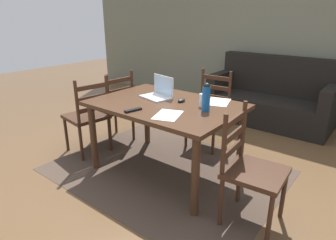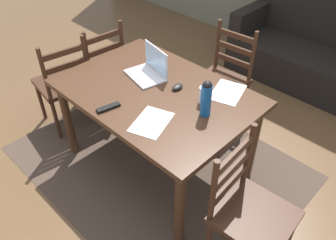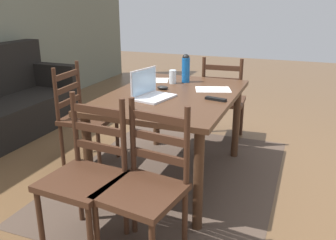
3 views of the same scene
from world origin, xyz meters
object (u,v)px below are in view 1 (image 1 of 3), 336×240
at_px(couch, 271,99).
at_px(drinking_glass, 203,100).
at_px(chair_left_far, 114,108).
at_px(chair_left_near, 88,116).
at_px(tv_remote, 133,110).
at_px(laptop, 159,92).
at_px(computer_mouse, 181,100).
at_px(chair_right_near, 251,170).
at_px(chair_far_head, 209,110).
at_px(dining_table, 166,112).
at_px(water_bottle, 206,96).

bearing_deg(couch, drinking_glass, -89.01).
xyz_separation_m(chair_left_far, chair_left_near, (-0.00, -0.41, 0.00)).
bearing_deg(chair_left_near, tv_remote, -10.47).
distance_m(laptop, drinking_glass, 0.54).
height_order(couch, computer_mouse, couch).
height_order(chair_right_near, drinking_glass, chair_right_near).
bearing_deg(chair_far_head, dining_table, -89.83).
bearing_deg(chair_left_near, drinking_glass, 13.92).
xyz_separation_m(water_bottle, computer_mouse, (-0.34, 0.09, -0.12)).
bearing_deg(computer_mouse, chair_left_far, 176.00).
bearing_deg(chair_right_near, tv_remote, -170.74).
bearing_deg(dining_table, chair_left_far, 168.95).
bearing_deg(chair_far_head, computer_mouse, -82.02).
height_order(laptop, water_bottle, water_bottle).
height_order(dining_table, chair_right_near, chair_right_near).
relative_size(laptop, water_bottle, 1.37).
height_order(couch, laptop, couch).
height_order(chair_left_near, drinking_glass, chair_left_near).
xyz_separation_m(chair_left_far, computer_mouse, (1.12, -0.07, 0.32)).
xyz_separation_m(chair_left_far, drinking_glass, (1.37, -0.07, 0.37)).
bearing_deg(dining_table, chair_left_near, -168.44).
height_order(dining_table, couch, couch).
bearing_deg(chair_left_near, water_bottle, 9.48).
xyz_separation_m(chair_right_near, chair_far_head, (-1.02, 1.08, 0.00)).
distance_m(chair_right_near, couch, 2.53).
height_order(laptop, drinking_glass, laptop).
relative_size(chair_right_near, couch, 0.53).
bearing_deg(chair_far_head, chair_left_near, -133.12).
distance_m(chair_far_head, drinking_glass, 0.90).
height_order(chair_right_near, computer_mouse, chair_right_near).
bearing_deg(couch, dining_table, -98.02).
bearing_deg(chair_left_near, chair_right_near, 0.09).
height_order(chair_left_near, computer_mouse, chair_left_near).
xyz_separation_m(dining_table, drinking_glass, (0.35, 0.13, 0.16)).
xyz_separation_m(chair_left_near, water_bottle, (1.46, 0.24, 0.44)).
bearing_deg(couch, computer_mouse, -95.76).
height_order(chair_right_near, chair_left_far, same).
bearing_deg(chair_far_head, couch, 76.81).
height_order(chair_left_far, drinking_glass, chair_left_far).
relative_size(chair_left_far, couch, 0.53).
xyz_separation_m(chair_right_near, drinking_glass, (-0.67, 0.34, 0.37)).
distance_m(chair_right_near, chair_far_head, 1.49).
bearing_deg(chair_left_far, computer_mouse, -3.51).
bearing_deg(water_bottle, laptop, 172.14).
xyz_separation_m(chair_far_head, tv_remote, (-0.07, -1.26, 0.32)).
relative_size(dining_table, tv_remote, 8.59).
distance_m(chair_right_near, chair_left_far, 2.08).
bearing_deg(drinking_glass, chair_right_near, -26.65).
bearing_deg(tv_remote, water_bottle, -128.80).
bearing_deg(computer_mouse, tv_remote, -109.39).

